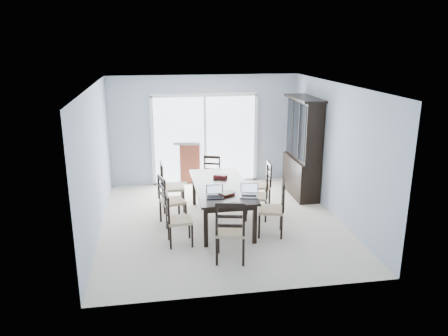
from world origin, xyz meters
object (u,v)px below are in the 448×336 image
(chair_left_mid, at_px, (168,195))
(cell_phone, at_px, (235,202))
(chair_left_near, at_px, (174,213))
(chair_left_far, at_px, (168,181))
(laptop_silver, at_px, (249,194))
(hot_tub, at_px, (165,154))
(china_hutch, at_px, (303,148))
(chair_end_far, at_px, (211,172))
(laptop_dark, at_px, (215,195))
(chair_end_near, at_px, (230,225))
(chair_right_far, at_px, (264,179))
(chair_right_near, at_px, (276,203))
(game_box, at_px, (220,176))
(chair_right_mid, at_px, (261,190))
(dining_table, at_px, (221,189))

(chair_left_mid, height_order, cell_phone, chair_left_mid)
(cell_phone, bearing_deg, chair_left_near, -168.85)
(chair_left_far, xyz_separation_m, laptop_silver, (1.35, -1.51, 0.19))
(chair_left_mid, xyz_separation_m, hot_tub, (0.07, 3.36, -0.07))
(china_hutch, distance_m, chair_end_far, 2.09)
(hot_tub, bearing_deg, china_hutch, -36.02)
(chair_end_far, distance_m, laptop_dark, 2.23)
(chair_end_near, relative_size, cell_phone, 12.10)
(chair_right_far, height_order, chair_end_near, chair_end_near)
(chair_left_mid, bearing_deg, chair_left_near, -11.50)
(chair_end_far, bearing_deg, china_hutch, -168.72)
(chair_left_far, height_order, chair_right_near, chair_left_far)
(chair_end_near, xyz_separation_m, chair_end_far, (0.13, 3.14, -0.09))
(chair_left_near, distance_m, game_box, 1.60)
(china_hutch, distance_m, chair_left_mid, 3.30)
(chair_left_near, height_order, chair_right_near, chair_right_near)
(chair_right_near, xyz_separation_m, chair_right_mid, (-0.08, 0.76, -0.02))
(china_hutch, bearing_deg, chair_right_near, -120.26)
(chair_right_near, bearing_deg, dining_table, 65.58)
(chair_left_near, height_order, game_box, chair_left_near)
(chair_end_near, bearing_deg, laptop_dark, 108.12)
(dining_table, xyz_separation_m, chair_left_far, (-0.97, 0.80, -0.06))
(china_hutch, distance_m, laptop_dark, 2.95)
(chair_end_near, bearing_deg, chair_left_far, 121.77)
(china_hutch, bearing_deg, chair_right_far, -151.89)
(chair_end_far, bearing_deg, chair_right_near, 130.37)
(chair_left_mid, bearing_deg, hot_tub, 162.16)
(laptop_dark, bearing_deg, chair_right_far, 53.06)
(chair_right_near, height_order, hot_tub, chair_right_near)
(chair_left_far, height_order, cell_phone, chair_left_far)
(china_hutch, bearing_deg, game_box, -157.33)
(china_hutch, height_order, chair_right_near, china_hutch)
(chair_right_mid, xyz_separation_m, laptop_silver, (-0.42, -0.76, 0.22))
(laptop_silver, bearing_deg, chair_end_near, -104.10)
(dining_table, relative_size, china_hutch, 1.00)
(china_hutch, xyz_separation_m, laptop_dark, (-2.23, -1.91, -0.27))
(chair_right_far, bearing_deg, chair_right_mid, 165.48)
(dining_table, relative_size, chair_right_mid, 1.99)
(chair_left_mid, height_order, chair_right_near, chair_right_near)
(china_hutch, relative_size, chair_right_far, 2.01)
(china_hutch, relative_size, laptop_silver, 6.13)
(dining_table, distance_m, chair_right_far, 1.24)
(chair_left_mid, relative_size, chair_left_far, 0.95)
(chair_left_near, height_order, chair_left_mid, chair_left_mid)
(chair_right_far, xyz_separation_m, hot_tub, (-1.94, 2.69, -0.06))
(chair_left_mid, relative_size, chair_right_mid, 1.00)
(chair_left_near, bearing_deg, laptop_silver, 91.98)
(chair_left_far, bearing_deg, chair_right_mid, 65.15)
(china_hutch, xyz_separation_m, chair_right_near, (-1.15, -1.96, -0.46))
(chair_left_far, bearing_deg, chair_right_far, 85.45)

